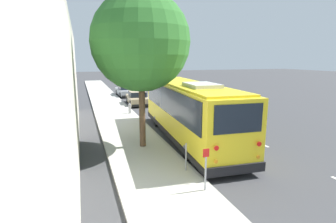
{
  "coord_description": "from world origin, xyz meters",
  "views": [
    {
      "loc": [
        -14.08,
        5.54,
        4.47
      ],
      "look_at": [
        0.7,
        0.54,
        1.3
      ],
      "focal_mm": 28.0,
      "sensor_mm": 36.0,
      "label": 1
    }
  ],
  "objects_px": {
    "shuttle_bus": "(188,108)",
    "sign_post_near": "(206,169)",
    "street_tree": "(140,35)",
    "fire_hydrant": "(130,108)",
    "parked_sedan_silver": "(125,91)",
    "parked_sedan_tan": "(137,98)",
    "sign_post_far": "(186,157)"
  },
  "relations": [
    {
      "from": "shuttle_bus",
      "to": "fire_hydrant",
      "type": "height_order",
      "value": "shuttle_bus"
    },
    {
      "from": "shuttle_bus",
      "to": "sign_post_near",
      "type": "relative_size",
      "value": 7.65
    },
    {
      "from": "sign_post_near",
      "to": "street_tree",
      "type": "bearing_deg",
      "value": 10.08
    },
    {
      "from": "shuttle_bus",
      "to": "fire_hydrant",
      "type": "bearing_deg",
      "value": 18.2
    },
    {
      "from": "shuttle_bus",
      "to": "sign_post_far",
      "type": "relative_size",
      "value": 10.03
    },
    {
      "from": "shuttle_bus",
      "to": "sign_post_near",
      "type": "xyz_separation_m",
      "value": [
        -5.89,
        1.84,
        -0.87
      ]
    },
    {
      "from": "parked_sedan_silver",
      "to": "fire_hydrant",
      "type": "xyz_separation_m",
      "value": [
        -11.09,
        1.5,
        -0.07
      ]
    },
    {
      "from": "shuttle_bus",
      "to": "street_tree",
      "type": "xyz_separation_m",
      "value": [
        -0.67,
        2.77,
        3.77
      ]
    },
    {
      "from": "parked_sedan_tan",
      "to": "sign_post_near",
      "type": "xyz_separation_m",
      "value": [
        -17.93,
        1.55,
        0.28
      ]
    },
    {
      "from": "parked_sedan_tan",
      "to": "sign_post_near",
      "type": "height_order",
      "value": "sign_post_near"
    },
    {
      "from": "shuttle_bus",
      "to": "street_tree",
      "type": "height_order",
      "value": "street_tree"
    },
    {
      "from": "street_tree",
      "to": "sign_post_near",
      "type": "relative_size",
      "value": 5.59
    },
    {
      "from": "parked_sedan_silver",
      "to": "fire_hydrant",
      "type": "height_order",
      "value": "parked_sedan_silver"
    },
    {
      "from": "sign_post_near",
      "to": "sign_post_far",
      "type": "bearing_deg",
      "value": 0.0
    },
    {
      "from": "sign_post_near",
      "to": "fire_hydrant",
      "type": "height_order",
      "value": "sign_post_near"
    },
    {
      "from": "sign_post_near",
      "to": "fire_hydrant",
      "type": "relative_size",
      "value": 1.79
    },
    {
      "from": "sign_post_far",
      "to": "sign_post_near",
      "type": "bearing_deg",
      "value": 180.0
    },
    {
      "from": "parked_sedan_tan",
      "to": "street_tree",
      "type": "height_order",
      "value": "street_tree"
    },
    {
      "from": "parked_sedan_silver",
      "to": "sign_post_far",
      "type": "xyz_separation_m",
      "value": [
        -22.62,
        1.42,
        0.08
      ]
    },
    {
      "from": "parked_sedan_tan",
      "to": "sign_post_near",
      "type": "bearing_deg",
      "value": 177.94
    },
    {
      "from": "parked_sedan_tan",
      "to": "parked_sedan_silver",
      "type": "xyz_separation_m",
      "value": [
        6.37,
        0.13,
        0.01
      ]
    },
    {
      "from": "shuttle_bus",
      "to": "sign_post_far",
      "type": "xyz_separation_m",
      "value": [
        -4.21,
        1.84,
        -1.07
      ]
    },
    {
      "from": "parked_sedan_tan",
      "to": "sign_post_far",
      "type": "relative_size",
      "value": 4.05
    },
    {
      "from": "shuttle_bus",
      "to": "parked_sedan_silver",
      "type": "xyz_separation_m",
      "value": [
        18.41,
        0.42,
        -1.15
      ]
    },
    {
      "from": "parked_sedan_tan",
      "to": "fire_hydrant",
      "type": "relative_size",
      "value": 5.52
    },
    {
      "from": "street_tree",
      "to": "fire_hydrant",
      "type": "height_order",
      "value": "street_tree"
    },
    {
      "from": "parked_sedan_tan",
      "to": "fire_hydrant",
      "type": "distance_m",
      "value": 5.0
    },
    {
      "from": "street_tree",
      "to": "sign_post_near",
      "type": "bearing_deg",
      "value": -169.92
    },
    {
      "from": "parked_sedan_silver",
      "to": "street_tree",
      "type": "bearing_deg",
      "value": 171.68
    },
    {
      "from": "street_tree",
      "to": "fire_hydrant",
      "type": "relative_size",
      "value": 10.0
    },
    {
      "from": "parked_sedan_tan",
      "to": "sign_post_near",
      "type": "distance_m",
      "value": 18.0
    },
    {
      "from": "parked_sedan_silver",
      "to": "sign_post_near",
      "type": "height_order",
      "value": "sign_post_near"
    }
  ]
}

